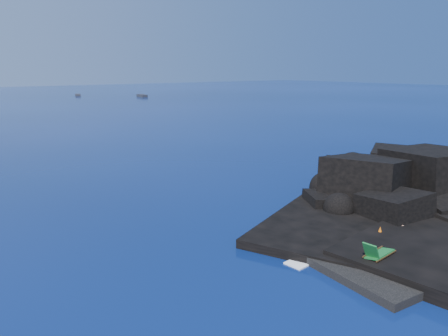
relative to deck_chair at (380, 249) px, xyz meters
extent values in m
plane|color=#031133|center=(-2.53, -0.30, -0.93)|extent=(400.00, 400.00, 0.00)
cube|color=black|center=(1.97, 0.20, -0.93)|extent=(9.08, 6.86, 0.70)
cube|color=white|center=(3.65, 1.16, -0.56)|extent=(2.14, 1.65, 0.05)
cone|color=#D25C0B|center=(2.45, 1.58, -0.31)|extent=(0.37, 0.37, 0.54)
cube|color=#26262B|center=(29.84, 121.11, -0.93)|extent=(2.46, 4.52, 0.58)
cube|color=#232327|center=(43.22, 105.92, -0.93)|extent=(2.22, 5.26, 0.68)
camera|label=1|loc=(-15.61, -9.55, 7.45)|focal=35.00mm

